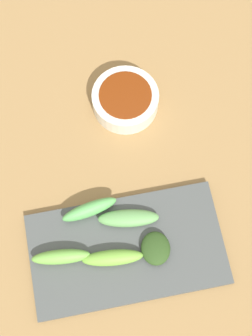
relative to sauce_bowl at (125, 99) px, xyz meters
name	(u,v)px	position (x,y,z in m)	size (l,w,h in m)	color
tabletop	(123,198)	(0.17, -0.04, -0.03)	(2.10, 2.10, 0.02)	#9A7647
sauce_bowl	(125,99)	(0.00, 0.00, 0.00)	(0.12, 0.12, 0.04)	silver
serving_plate	(127,249)	(0.26, -0.05, -0.01)	(0.17, 0.31, 0.01)	#494D4D
broccoli_leafy_0	(156,248)	(0.27, 0.00, 0.00)	(0.05, 0.05, 0.02)	#2B471C
broccoli_stalk_1	(113,258)	(0.27, -0.07, 0.00)	(0.03, 0.10, 0.02)	#72AE3D
broccoli_stalk_2	(128,218)	(0.21, -0.04, 0.00)	(0.03, 0.10, 0.02)	#639E56
broccoli_stalk_3	(61,257)	(0.25, -0.15, 0.00)	(0.02, 0.09, 0.03)	#6EB046
broccoli_stalk_4	(89,209)	(0.19, -0.10, 0.00)	(0.02, 0.09, 0.03)	#5CAF58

